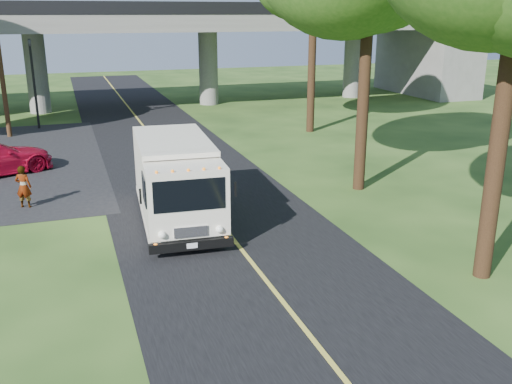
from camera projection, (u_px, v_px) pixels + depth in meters
name	position (u px, v px, depth m)	size (l,w,h in m)	color
ground	(305.00, 330.00, 12.45)	(120.00, 120.00, 0.00)	#223E16
road	(199.00, 196.00, 21.48)	(7.00, 90.00, 0.02)	black
lane_line	(199.00, 196.00, 21.47)	(0.12, 90.00, 0.01)	gold
overpass	(125.00, 43.00, 39.97)	(54.00, 10.00, 7.30)	slate
traffic_signal	(33.00, 74.00, 33.12)	(0.18, 0.22, 5.20)	black
step_van	(176.00, 178.00, 18.61)	(2.77, 6.54, 2.68)	silver
pedestrian	(24.00, 187.00, 20.06)	(0.56, 0.37, 1.54)	gray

